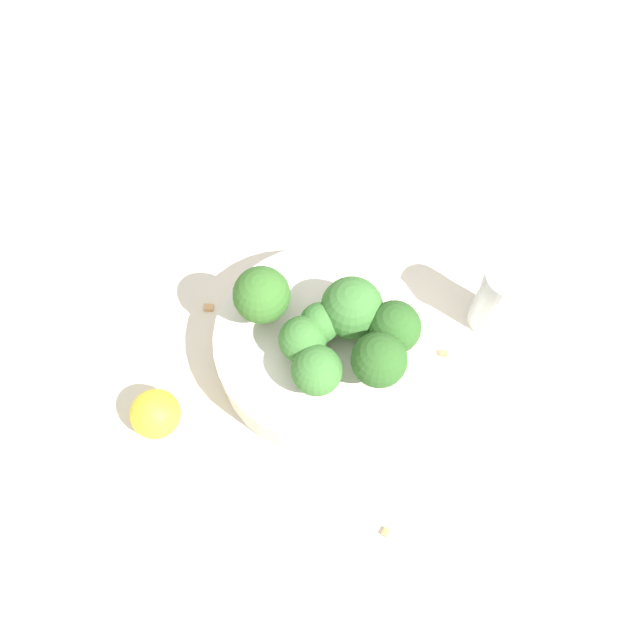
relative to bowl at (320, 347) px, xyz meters
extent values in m
plane|color=beige|center=(0.00, 0.00, -0.02)|extent=(3.00, 3.00, 0.00)
cylinder|color=silver|center=(0.00, 0.00, 0.00)|extent=(0.19, 0.19, 0.05)
cylinder|color=#84AD66|center=(0.04, 0.04, 0.04)|extent=(0.02, 0.02, 0.03)
sphere|color=#386B28|center=(0.04, 0.04, 0.06)|extent=(0.05, 0.05, 0.05)
cylinder|color=#8EB770|center=(-0.03, -0.05, 0.03)|extent=(0.01, 0.01, 0.02)
sphere|color=#2D5B23|center=(-0.03, -0.05, 0.05)|extent=(0.05, 0.05, 0.05)
cylinder|color=#7A9E5B|center=(-0.01, 0.02, 0.03)|extent=(0.02, 0.02, 0.02)
sphere|color=#3D7533|center=(-0.01, 0.02, 0.05)|extent=(0.04, 0.04, 0.04)
cylinder|color=#7A9E5B|center=(-0.04, 0.02, 0.03)|extent=(0.02, 0.02, 0.02)
sphere|color=#3D7533|center=(-0.04, 0.02, 0.05)|extent=(0.04, 0.04, 0.04)
cylinder|color=#8EB770|center=(0.00, -0.03, 0.03)|extent=(0.03, 0.03, 0.02)
sphere|color=#3D7533|center=(0.00, -0.03, 0.05)|extent=(0.05, 0.05, 0.05)
cylinder|color=#7A9E5B|center=(0.00, 0.00, 0.03)|extent=(0.03, 0.03, 0.02)
sphere|color=#3D7533|center=(0.00, 0.00, 0.05)|extent=(0.03, 0.03, 0.03)
cylinder|color=#7A9E5B|center=(-0.05, -0.03, 0.04)|extent=(0.02, 0.02, 0.03)
sphere|color=#2D5B23|center=(-0.05, -0.03, 0.06)|extent=(0.05, 0.05, 0.05)
cylinder|color=silver|center=(-0.03, -0.16, 0.01)|extent=(0.04, 0.04, 0.06)
cylinder|color=#B7B7BC|center=(-0.03, -0.16, 0.05)|extent=(0.04, 0.04, 0.02)
sphere|color=yellow|center=(0.00, 0.16, 0.00)|extent=(0.04, 0.04, 0.04)
cube|color=#AD7F4C|center=(-0.17, 0.01, -0.02)|extent=(0.01, 0.01, 0.01)
cube|color=#AD7F4C|center=(-0.04, -0.11, -0.02)|extent=(0.01, 0.01, 0.01)
cube|color=tan|center=(0.09, 0.08, -0.02)|extent=(0.01, 0.01, 0.01)
camera|label=1|loc=(-0.21, 0.09, 0.52)|focal=35.00mm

